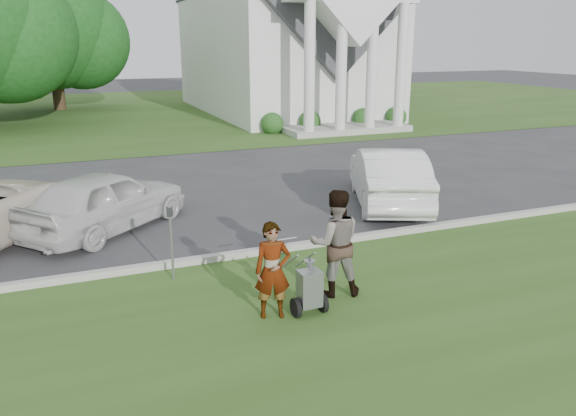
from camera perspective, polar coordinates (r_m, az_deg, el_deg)
ground at (r=11.48m, az=-0.10°, el=-5.46°), size 120.00×120.00×0.00m
grass_strip at (r=9.03m, az=7.15°, el=-12.04°), size 80.00×7.00×0.01m
church_lawn at (r=37.34m, az=-15.88°, el=9.38°), size 80.00×30.00×0.01m
curb at (r=11.93m, az=-1.08°, el=-4.20°), size 80.00×0.18×0.15m
church at (r=35.48m, az=-0.48°, el=19.25°), size 9.19×19.00×24.10m
tree_back at (r=39.87m, az=-22.90°, el=15.98°), size 9.61×7.60×8.89m
striping_cart at (r=9.21m, az=2.16°, el=-8.26°), size 0.57×1.11×1.03m
person_left at (r=8.98m, az=-1.57°, el=-6.46°), size 0.65×0.51×1.59m
person_right at (r=9.75m, az=4.79°, el=-3.63°), size 1.08×0.93×1.90m
parking_meter_near at (r=10.54m, az=-11.81°, el=-2.57°), size 0.10×0.09×1.45m
car_b at (r=13.78m, az=-18.07°, el=0.72°), size 4.39×4.14×1.47m
car_d at (r=15.50m, az=10.14°, el=3.18°), size 3.36×5.02×1.56m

